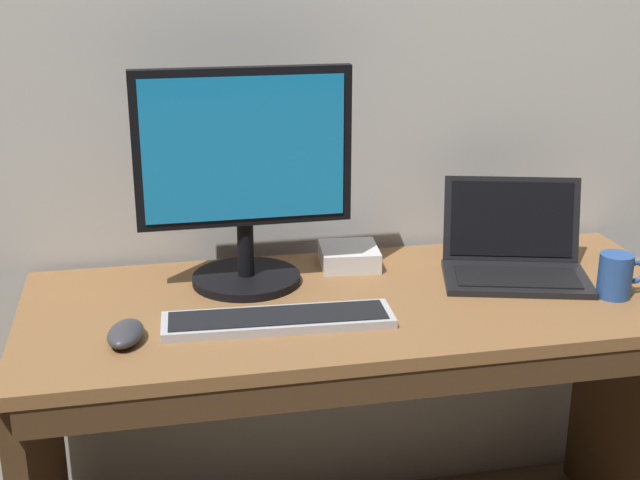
{
  "coord_description": "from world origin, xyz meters",
  "views": [
    {
      "loc": [
        -0.45,
        -1.71,
        1.46
      ],
      "look_at": [
        -0.1,
        0.0,
        0.87
      ],
      "focal_mm": 48.62,
      "sensor_mm": 36.0,
      "label": 1
    }
  ],
  "objects_px": {
    "external_monitor": "(244,174)",
    "computer_mouse": "(126,334)",
    "laptop_black": "(515,259)",
    "external_drive_box": "(349,256)",
    "wired_keyboard": "(278,320)",
    "coffee_mug": "(616,275)"
  },
  "relations": [
    {
      "from": "external_monitor",
      "to": "wired_keyboard",
      "type": "height_order",
      "value": "external_monitor"
    },
    {
      "from": "laptop_black",
      "to": "wired_keyboard",
      "type": "xyz_separation_m",
      "value": [
        -0.58,
        -0.16,
        -0.03
      ]
    },
    {
      "from": "external_monitor",
      "to": "computer_mouse",
      "type": "xyz_separation_m",
      "value": [
        -0.27,
        -0.25,
        -0.24
      ]
    },
    {
      "from": "laptop_black",
      "to": "external_monitor",
      "type": "distance_m",
      "value": 0.66
    },
    {
      "from": "laptop_black",
      "to": "external_monitor",
      "type": "bearing_deg",
      "value": 173.32
    },
    {
      "from": "computer_mouse",
      "to": "external_monitor",
      "type": "bearing_deg",
      "value": 55.29
    },
    {
      "from": "computer_mouse",
      "to": "laptop_black",
      "type": "bearing_deg",
      "value": 23.59
    },
    {
      "from": "external_monitor",
      "to": "computer_mouse",
      "type": "distance_m",
      "value": 0.44
    },
    {
      "from": "wired_keyboard",
      "to": "computer_mouse",
      "type": "bearing_deg",
      "value": -175.75
    },
    {
      "from": "external_monitor",
      "to": "wired_keyboard",
      "type": "distance_m",
      "value": 0.34
    },
    {
      "from": "external_monitor",
      "to": "external_drive_box",
      "type": "bearing_deg",
      "value": 16.12
    },
    {
      "from": "wired_keyboard",
      "to": "computer_mouse",
      "type": "height_order",
      "value": "computer_mouse"
    },
    {
      "from": "wired_keyboard",
      "to": "coffee_mug",
      "type": "height_order",
      "value": "coffee_mug"
    },
    {
      "from": "wired_keyboard",
      "to": "external_drive_box",
      "type": "xyz_separation_m",
      "value": [
        0.22,
        0.31,
        0.01
      ]
    },
    {
      "from": "coffee_mug",
      "to": "computer_mouse",
      "type": "bearing_deg",
      "value": -179.05
    },
    {
      "from": "external_monitor",
      "to": "wired_keyboard",
      "type": "bearing_deg",
      "value": -81.58
    },
    {
      "from": "laptop_black",
      "to": "coffee_mug",
      "type": "height_order",
      "value": "laptop_black"
    },
    {
      "from": "external_monitor",
      "to": "computer_mouse",
      "type": "bearing_deg",
      "value": -136.75
    },
    {
      "from": "laptop_black",
      "to": "external_drive_box",
      "type": "xyz_separation_m",
      "value": [
        -0.36,
        0.15,
        -0.02
      ]
    },
    {
      "from": "wired_keyboard",
      "to": "external_monitor",
      "type": "bearing_deg",
      "value": 98.42
    },
    {
      "from": "external_monitor",
      "to": "computer_mouse",
      "type": "relative_size",
      "value": 4.12
    },
    {
      "from": "computer_mouse",
      "to": "wired_keyboard",
      "type": "bearing_deg",
      "value": 16.29
    }
  ]
}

